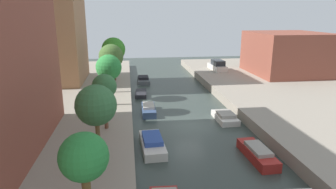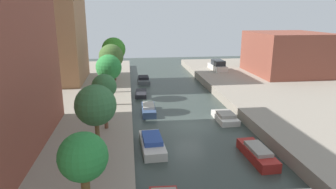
{
  "view_description": "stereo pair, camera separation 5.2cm",
  "coord_description": "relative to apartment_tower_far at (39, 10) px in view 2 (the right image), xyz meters",
  "views": [
    {
      "loc": [
        -5.17,
        -24.15,
        9.7
      ],
      "look_at": [
        -1.41,
        3.58,
        1.97
      ],
      "focal_mm": 31.55,
      "sensor_mm": 36.0,
      "label": 1
    },
    {
      "loc": [
        -5.12,
        -24.16,
        9.7
      ],
      "look_at": [
        -1.41,
        3.58,
        1.97
      ],
      "focal_mm": 31.55,
      "sensor_mm": 36.0,
      "label": 2
    }
  ],
  "objects": [
    {
      "name": "ground_plane",
      "position": [
        16.0,
        -15.78,
        -10.04
      ],
      "size": [
        84.0,
        84.0,
        0.0
      ],
      "primitive_type": "plane",
      "color": "#333D38"
    },
    {
      "name": "quay_left",
      "position": [
        1.0,
        -15.78,
        -9.54
      ],
      "size": [
        20.0,
        64.0,
        1.0
      ],
      "primitive_type": "cube",
      "color": "gray",
      "rests_on": "ground_plane"
    },
    {
      "name": "apartment_tower_far",
      "position": [
        0.0,
        0.0,
        0.0
      ],
      "size": [
        10.0,
        9.55,
        18.07
      ],
      "primitive_type": "cube",
      "color": "#9E704C",
      "rests_on": "quay_left"
    },
    {
      "name": "low_block_right",
      "position": [
        34.0,
        0.76,
        -6.02
      ],
      "size": [
        10.0,
        10.8,
        6.02
      ],
      "primitive_type": "cube",
      "color": "brown",
      "rests_on": "quay_right"
    },
    {
      "name": "street_tree_0",
      "position": [
        8.96,
        -29.08,
        -5.86
      ],
      "size": [
        1.99,
        1.99,
        4.25
      ],
      "color": "brown",
      "rests_on": "quay_left"
    },
    {
      "name": "street_tree_1",
      "position": [
        8.96,
        -23.95,
        -5.29
      ],
      "size": [
        2.32,
        2.32,
        4.94
      ],
      "color": "brown",
      "rests_on": "quay_left"
    },
    {
      "name": "street_tree_2",
      "position": [
        8.96,
        -17.88,
        -5.74
      ],
      "size": [
        1.89,
        1.89,
        4.31
      ],
      "color": "brown",
      "rests_on": "quay_left"
    },
    {
      "name": "street_tree_3",
      "position": [
        8.96,
        -11.76,
        -5.35
      ],
      "size": [
        2.45,
        2.45,
        4.95
      ],
      "color": "brown",
      "rests_on": "quay_left"
    },
    {
      "name": "street_tree_4",
      "position": [
        8.96,
        -6.88,
        -4.99
      ],
      "size": [
        2.71,
        2.71,
        5.44
      ],
      "color": "brown",
      "rests_on": "quay_left"
    },
    {
      "name": "street_tree_5",
      "position": [
        8.96,
        -0.54,
        -4.94
      ],
      "size": [
        3.08,
        3.08,
        5.67
      ],
      "color": "brown",
      "rests_on": "quay_left"
    },
    {
      "name": "parked_car",
      "position": [
        24.77,
        4.71,
        -8.37
      ],
      "size": [
        1.94,
        4.84,
        1.61
      ],
      "color": "beige",
      "rests_on": "quay_right"
    },
    {
      "name": "moored_boat_left_2",
      "position": [
        12.38,
        -19.91,
        -9.63
      ],
      "size": [
        1.77,
        4.45,
        0.96
      ],
      "color": "beige",
      "rests_on": "ground_plane"
    },
    {
      "name": "moored_boat_left_3",
      "position": [
        12.68,
        -11.85,
        -9.64
      ],
      "size": [
        1.39,
        3.78,
        0.91
      ],
      "color": "#33476B",
      "rests_on": "ground_plane"
    },
    {
      "name": "moored_boat_left_4",
      "position": [
        12.22,
        -5.21,
        -9.79
      ],
      "size": [
        1.53,
        3.28,
        0.49
      ],
      "color": "#232328",
      "rests_on": "ground_plane"
    },
    {
      "name": "moored_boat_left_5",
      "position": [
        12.89,
        1.64,
        -9.64
      ],
      "size": [
        1.67,
        3.56,
        0.93
      ],
      "color": "#4C5156",
      "rests_on": "ground_plane"
    },
    {
      "name": "moored_boat_right_2",
      "position": [
        19.39,
        -22.5,
        -9.63
      ],
      "size": [
        1.44,
        4.21,
        0.93
      ],
      "color": "maroon",
      "rests_on": "ground_plane"
    },
    {
      "name": "moored_boat_right_3",
      "position": [
        19.61,
        -14.93,
        -9.69
      ],
      "size": [
        1.72,
        3.55,
        0.81
      ],
      "color": "beige",
      "rests_on": "ground_plane"
    }
  ]
}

